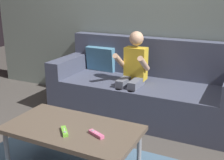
# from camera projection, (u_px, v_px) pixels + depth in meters

# --- Properties ---
(wall_back) EXTENTS (4.56, 0.05, 2.50)m
(wall_back) POSITION_uv_depth(u_px,v_px,m) (141.00, 3.00, 3.42)
(wall_back) COLOR gray
(wall_back) RESTS_ON ground
(couch) EXTENTS (2.08, 0.80, 0.87)m
(couch) POSITION_uv_depth(u_px,v_px,m) (143.00, 90.00, 3.28)
(couch) COLOR #474C60
(couch) RESTS_ON ground
(person_seated_on_couch) EXTENTS (0.33, 0.41, 0.99)m
(person_seated_on_couch) POSITION_uv_depth(u_px,v_px,m) (133.00, 72.00, 3.07)
(person_seated_on_couch) COLOR slate
(person_seated_on_couch) RESTS_ON ground
(coffee_table) EXTENTS (1.03, 0.56, 0.40)m
(coffee_table) POSITION_uv_depth(u_px,v_px,m) (72.00, 131.00, 2.18)
(coffee_table) COLOR brown
(coffee_table) RESTS_ON ground
(game_remote_lime_near_edge) EXTENTS (0.12, 0.13, 0.03)m
(game_remote_lime_near_edge) POSITION_uv_depth(u_px,v_px,m) (64.00, 131.00, 2.08)
(game_remote_lime_near_edge) COLOR #72C638
(game_remote_lime_near_edge) RESTS_ON coffee_table
(game_remote_pink_center) EXTENTS (0.14, 0.09, 0.03)m
(game_remote_pink_center) POSITION_uv_depth(u_px,v_px,m) (96.00, 134.00, 2.04)
(game_remote_pink_center) COLOR pink
(game_remote_pink_center) RESTS_ON coffee_table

